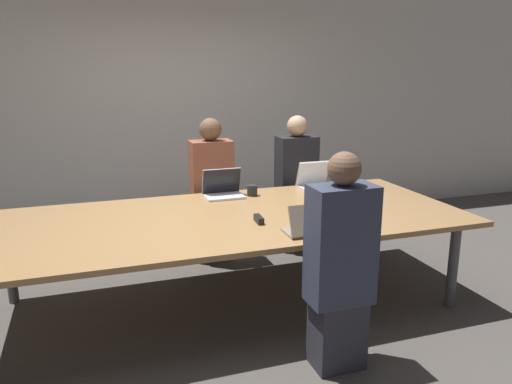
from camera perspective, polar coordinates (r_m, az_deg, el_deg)
The scene contains 14 objects.
ground_plane at distance 4.19m, azimuth -2.98°, elevation -12.62°, with size 24.00×24.00×0.00m, color #4C4742.
curtain_wall at distance 5.95m, azimuth -9.20°, elevation 9.30°, with size 12.00×0.06×2.80m.
conference_table at distance 3.92m, azimuth -3.11°, elevation -3.43°, with size 3.71×1.57×0.75m.
laptop_far_right at distance 4.82m, azimuth 6.71°, elevation 1.31°, with size 0.31×0.26×0.26m.
person_far_right at distance 5.18m, azimuth 4.61°, elevation 0.71°, with size 0.40×0.24×1.41m.
cup_far_right at distance 4.92m, azimuth 9.69°, elevation 1.07°, with size 0.08×0.08×0.08m.
laptop_near_midright at distance 3.49m, azimuth 6.13°, elevation -3.83°, with size 0.33×0.22×0.22m.
person_near_midright at distance 3.16m, azimuth 9.58°, elevation -8.45°, with size 0.40×0.24×1.40m.
cup_near_midright at distance 3.66m, azimuth 9.67°, elevation -3.29°, with size 0.08×0.08×0.10m.
laptop_far_center at distance 4.48m, azimuth -3.81°, elevation 0.39°, with size 0.35×0.25×0.25m.
person_far_center at distance 4.90m, azimuth -5.08°, elevation -0.05°, with size 0.40×0.24×1.41m.
cup_far_center at distance 4.51m, azimuth -0.43°, elevation 0.19°, with size 0.09×0.09×0.10m.
stapler at distance 3.74m, azimuth 0.32°, elevation -3.13°, with size 0.05×0.15×0.05m.
notebook at distance 3.91m, azimuth 5.86°, elevation -2.66°, with size 0.23×0.18×0.02m.
Camera 1 is at (-1.01, -3.60, 1.88)m, focal length 35.00 mm.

